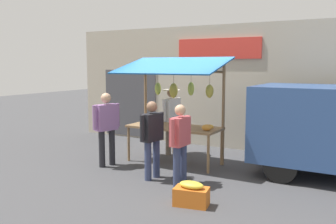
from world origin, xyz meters
TOP-DOWN VIEW (x-y plane):
  - ground_plane at (0.00, 0.00)m, footprint 40.00×40.00m
  - street_backdrop at (0.05, -2.20)m, footprint 9.00×0.30m
  - market_stall at (-0.02, -0.03)m, footprint 2.50×1.46m
  - vendor_with_sunhat at (0.49, -0.75)m, footprint 0.44×0.72m
  - shopper_with_shopping_bag at (-0.20, 1.30)m, footprint 0.29×0.68m
  - shopper_with_ponytail at (-0.86, 1.35)m, footprint 0.23×0.68m
  - shopper_in_striped_shirt at (1.21, 1.00)m, footprint 0.36×0.69m
  - produce_crate_near at (-1.53, 2.22)m, footprint 0.61×0.43m

SIDE VIEW (x-z plane):
  - ground_plane at x=0.00m, z-range 0.00..0.00m
  - produce_crate_near at x=-1.53m, z-range -0.02..0.39m
  - shopper_with_ponytail at x=-0.86m, z-range 0.11..1.68m
  - shopper_with_shopping_bag at x=-0.20m, z-range 0.12..1.71m
  - shopper_in_striped_shirt at x=1.21m, z-range 0.14..1.82m
  - vendor_with_sunhat at x=0.49m, z-range 0.17..1.88m
  - market_stall at x=-0.02m, z-range 0.30..2.80m
  - street_backdrop at x=0.05m, z-range 0.00..3.40m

